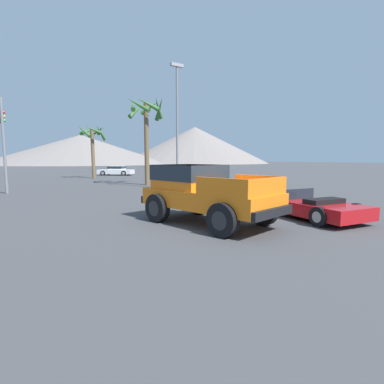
% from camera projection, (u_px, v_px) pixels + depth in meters
% --- Properties ---
extents(ground_plane, '(320.00, 320.00, 0.00)m').
position_uv_depth(ground_plane, '(211.00, 223.00, 9.73)').
color(ground_plane, '#424244').
extents(orange_pickup_truck, '(3.04, 5.00, 1.87)m').
position_uv_depth(orange_pickup_truck, '(201.00, 190.00, 9.72)').
color(orange_pickup_truck, orange).
rests_on(orange_pickup_truck, ground_plane).
extents(red_convertible_car, '(2.26, 4.24, 0.98)m').
position_uv_depth(red_convertible_car, '(308.00, 207.00, 10.57)').
color(red_convertible_car, '#B21419').
rests_on(red_convertible_car, ground_plane).
extents(parked_car_dark, '(2.26, 4.44, 1.22)m').
position_uv_depth(parked_car_dark, '(173.00, 170.00, 37.18)').
color(parked_car_dark, '#232328').
rests_on(parked_car_dark, ground_plane).
extents(parked_car_white, '(4.48, 4.17, 1.17)m').
position_uv_depth(parked_car_white, '(116.00, 170.00, 37.70)').
color(parked_car_white, white).
rests_on(parked_car_white, ground_plane).
extents(traffic_light_main, '(0.38, 3.27, 5.61)m').
position_uv_depth(traffic_light_main, '(3.00, 129.00, 18.49)').
color(traffic_light_main, slate).
rests_on(traffic_light_main, ground_plane).
extents(street_lamp_post, '(0.90, 0.24, 8.26)m').
position_uv_depth(street_lamp_post, '(177.00, 116.00, 19.89)').
color(street_lamp_post, slate).
rests_on(street_lamp_post, ground_plane).
extents(palm_tree_tall, '(2.96, 2.81, 5.61)m').
position_uv_depth(palm_tree_tall, '(93.00, 138.00, 31.32)').
color(palm_tree_tall, brown).
rests_on(palm_tree_tall, ground_plane).
extents(palm_tree_short, '(3.03, 2.97, 6.81)m').
position_uv_depth(palm_tree_short, '(146.00, 119.00, 23.27)').
color(palm_tree_short, brown).
rests_on(palm_tree_short, ground_plane).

